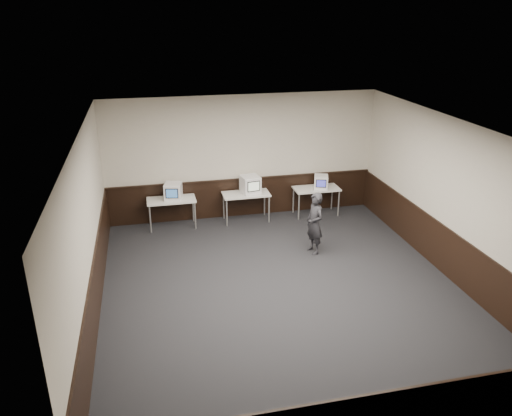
{
  "coord_description": "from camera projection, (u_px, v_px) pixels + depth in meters",
  "views": [
    {
      "loc": [
        -2.37,
        -8.15,
        5.19
      ],
      "look_at": [
        -0.19,
        1.6,
        1.15
      ],
      "focal_mm": 35.0,
      "sensor_mm": 36.0,
      "label": 1
    }
  ],
  "objects": [
    {
      "name": "wainscot_left",
      "position": [
        96.0,
        289.0,
        8.9
      ],
      "size": [
        0.04,
        7.98,
        1.0
      ],
      "primitive_type": "cube",
      "color": "black",
      "rests_on": "left_wall"
    },
    {
      "name": "desk_center",
      "position": [
        246.0,
        196.0,
        12.8
      ],
      "size": [
        1.2,
        0.6,
        0.75
      ],
      "color": "silver",
      "rests_on": "ground"
    },
    {
      "name": "emac_left",
      "position": [
        173.0,
        191.0,
        12.32
      ],
      "size": [
        0.5,
        0.51,
        0.41
      ],
      "rotation": [
        0.0,
        0.0,
        -0.22
      ],
      "color": "white",
      "rests_on": "desk_left"
    },
    {
      "name": "desk_left",
      "position": [
        171.0,
        202.0,
        12.42
      ],
      "size": [
        1.2,
        0.6,
        0.75
      ],
      "color": "silver",
      "rests_on": "ground"
    },
    {
      "name": "person",
      "position": [
        315.0,
        223.0,
        11.1
      ],
      "size": [
        0.44,
        0.58,
        1.42
      ],
      "primitive_type": "imported",
      "rotation": [
        0.0,
        0.0,
        -1.35
      ],
      "color": "#222227",
      "rests_on": "ground"
    },
    {
      "name": "wainscot_rail",
      "position": [
        243.0,
        179.0,
        13.0
      ],
      "size": [
        6.98,
        0.06,
        0.04
      ],
      "primitive_type": "cube",
      "color": "black",
      "rests_on": "wainscot_back"
    },
    {
      "name": "ceiling",
      "position": [
        287.0,
        131.0,
        8.6
      ],
      "size": [
        8.0,
        8.0,
        0.0
      ],
      "primitive_type": "plane",
      "rotation": [
        3.14,
        0.0,
        0.0
      ],
      "color": "white",
      "rests_on": "back_wall"
    },
    {
      "name": "desk_right",
      "position": [
        316.0,
        190.0,
        13.19
      ],
      "size": [
        1.2,
        0.6,
        0.75
      ],
      "color": "silver",
      "rests_on": "ground"
    },
    {
      "name": "emac_right",
      "position": [
        321.0,
        182.0,
        13.07
      ],
      "size": [
        0.45,
        0.47,
        0.35
      ],
      "rotation": [
        0.0,
        0.0,
        -0.33
      ],
      "color": "white",
      "rests_on": "desk_right"
    },
    {
      "name": "wainscot_right",
      "position": [
        446.0,
        251.0,
        10.32
      ],
      "size": [
        0.04,
        7.98,
        1.0
      ],
      "primitive_type": "cube",
      "color": "black",
      "rests_on": "right_wall"
    },
    {
      "name": "right_wall",
      "position": [
        454.0,
        201.0,
        9.91
      ],
      "size": [
        0.0,
        8.0,
        8.0
      ],
      "primitive_type": "plane",
      "rotation": [
        1.57,
        0.0,
        -1.57
      ],
      "color": "beige",
      "rests_on": "ground"
    },
    {
      "name": "wainscot_back",
      "position": [
        243.0,
        197.0,
        13.21
      ],
      "size": [
        6.98,
        0.04,
        1.0
      ],
      "primitive_type": "cube",
      "color": "black",
      "rests_on": "back_wall"
    },
    {
      "name": "emac_center",
      "position": [
        250.0,
        184.0,
        12.74
      ],
      "size": [
        0.52,
        0.54,
        0.45
      ],
      "rotation": [
        0.0,
        0.0,
        0.16
      ],
      "color": "white",
      "rests_on": "desk_center"
    },
    {
      "name": "left_wall",
      "position": [
        87.0,
        234.0,
        8.49
      ],
      "size": [
        0.0,
        8.0,
        8.0
      ],
      "primitive_type": "plane",
      "rotation": [
        1.57,
        0.0,
        1.57
      ],
      "color": "beige",
      "rests_on": "ground"
    },
    {
      "name": "floor",
      "position": [
        283.0,
        291.0,
        9.8
      ],
      "size": [
        8.0,
        8.0,
        0.0
      ],
      "primitive_type": "plane",
      "color": "black",
      "rests_on": "ground"
    },
    {
      "name": "back_wall",
      "position": [
        243.0,
        157.0,
        12.82
      ],
      "size": [
        7.0,
        0.0,
        7.0
      ],
      "primitive_type": "plane",
      "rotation": [
        1.57,
        0.0,
        0.0
      ],
      "color": "beige",
      "rests_on": "ground"
    },
    {
      "name": "front_wall",
      "position": [
        382.0,
        352.0,
        5.58
      ],
      "size": [
        7.0,
        0.0,
        7.0
      ],
      "primitive_type": "plane",
      "rotation": [
        -1.57,
        0.0,
        0.0
      ],
      "color": "beige",
      "rests_on": "ground"
    }
  ]
}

